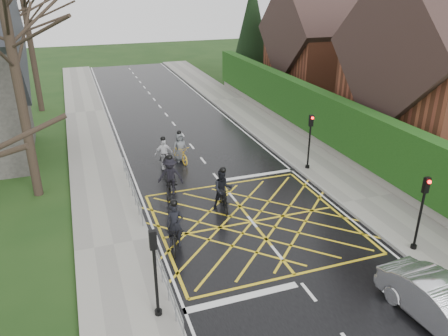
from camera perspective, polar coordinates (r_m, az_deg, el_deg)
ground at (r=19.48m, az=3.70°, el=-7.03°), size 120.00×120.00×0.00m
road at (r=19.47m, az=3.70°, el=-7.01°), size 9.00×80.00×0.01m
sidewalk_right at (r=22.24m, az=18.14°, el=-3.92°), size 3.00×80.00×0.15m
sidewalk_left at (r=18.25m, az=-14.21°, el=-9.81°), size 3.00×80.00×0.15m
stone_wall at (r=27.52m, az=13.82°, el=2.55°), size 0.50×38.00×0.70m
hedge at (r=26.96m, az=14.18°, el=6.03°), size 0.90×38.00×2.80m
house_far at (r=40.07m, az=13.74°, el=14.97°), size 9.80×8.80×10.30m
conifer at (r=45.18m, az=3.67°, el=17.28°), size 4.60×4.60×10.00m
tree_near at (r=21.58m, az=-26.42°, el=15.97°), size 9.24×9.24×11.44m
tree_mid at (r=29.58m, az=-27.25°, el=18.70°), size 10.08×10.08×12.48m
tree_far at (r=37.56m, az=-24.44°, el=17.46°), size 8.40×8.40×10.40m
railing_south at (r=15.11m, az=-7.75°, el=-13.79°), size 0.05×5.04×1.03m
railing_north at (r=21.50m, az=-12.00°, el=-2.05°), size 0.05×6.04×1.03m
traffic_light_ne at (r=24.30m, az=11.09°, el=3.30°), size 0.24×0.31×3.21m
traffic_light_se at (r=18.23m, az=24.25°, el=-5.57°), size 0.24×0.31×3.21m
traffic_light_sw at (r=13.73m, az=-8.94°, el=-13.60°), size 0.24×0.31×3.21m
cyclist_rear at (r=17.57m, az=-6.34°, el=-8.25°), size 1.31×2.25×2.07m
cyclist_back at (r=20.16m, az=-0.10°, el=-3.30°), size 1.03×2.14×2.08m
cyclist_mid at (r=21.64m, az=-6.95°, el=-1.57°), size 1.53×2.29×2.10m
cyclist_front at (r=24.64m, az=-7.83°, el=1.43°), size 1.05×1.93×1.91m
cyclist_lead at (r=25.54m, az=-5.75°, el=2.23°), size 0.99×2.03×1.89m
car at (r=15.50m, az=26.59°, el=-15.75°), size 1.89×4.38×1.40m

